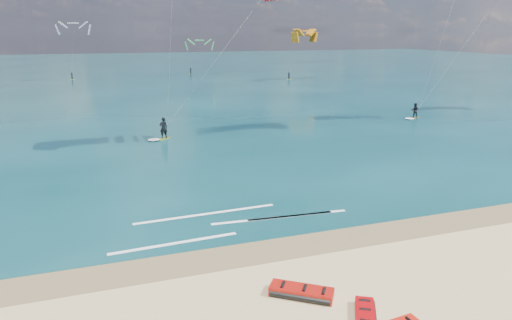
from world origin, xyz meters
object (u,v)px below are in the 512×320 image
(kitesurfer_main, at_px, (191,44))
(kitesurfer_far, at_px, (448,41))
(packed_kite_right, at_px, (365,319))
(packed_kite_mid, at_px, (301,296))

(kitesurfer_main, distance_m, kitesurfer_far, 28.79)
(kitesurfer_far, bearing_deg, packed_kite_right, -148.61)
(kitesurfer_far, bearing_deg, packed_kite_mid, -152.21)
(packed_kite_mid, xyz_separation_m, kitesurfer_main, (0.86, 25.29, 8.79))
(packed_kite_mid, relative_size, packed_kite_right, 1.28)
(packed_kite_mid, relative_size, kitesurfer_main, 0.16)
(kitesurfer_far, bearing_deg, kitesurfer_main, 169.45)
(packed_kite_right, xyz_separation_m, kitesurfer_main, (-0.71, 27.34, 8.79))
(packed_kite_right, relative_size, kitesurfer_main, 0.12)
(packed_kite_mid, height_order, packed_kite_right, packed_kite_mid)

